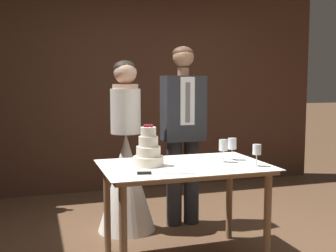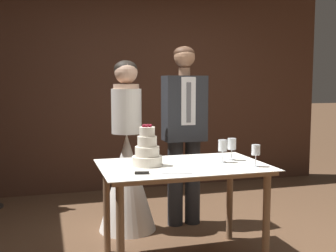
# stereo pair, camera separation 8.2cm
# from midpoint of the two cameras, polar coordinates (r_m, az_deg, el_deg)

# --- Properties ---
(wall_back) EXTENTS (5.10, 0.12, 2.90)m
(wall_back) POSITION_cam_midpoint_polar(r_m,az_deg,el_deg) (5.55, -4.47, 6.48)
(wall_back) COLOR #472B1E
(wall_back) RESTS_ON ground_plane
(cake_table) EXTENTS (1.28, 0.83, 0.77)m
(cake_table) POSITION_cam_midpoint_polar(r_m,az_deg,el_deg) (3.28, 1.46, -6.85)
(cake_table) COLOR #8E6B4C
(cake_table) RESTS_ON ground_plane
(tiered_cake) EXTENTS (0.23, 0.23, 0.32)m
(tiered_cake) POSITION_cam_midpoint_polar(r_m,az_deg,el_deg) (3.21, -3.40, -3.44)
(tiered_cake) COLOR silver
(tiered_cake) RESTS_ON cake_table
(cake_knife) EXTENTS (0.40, 0.11, 0.02)m
(cake_knife) POSITION_cam_midpoint_polar(r_m,az_deg,el_deg) (2.93, -2.63, -6.40)
(cake_knife) COLOR silver
(cake_knife) RESTS_ON cake_table
(wine_glass_near) EXTENTS (0.07, 0.07, 0.18)m
(wine_glass_near) POSITION_cam_midpoint_polar(r_m,az_deg,el_deg) (3.46, 8.02, -2.55)
(wine_glass_near) COLOR silver
(wine_glass_near) RESTS_ON cake_table
(wine_glass_middle) EXTENTS (0.06, 0.06, 0.17)m
(wine_glass_middle) POSITION_cam_midpoint_polar(r_m,az_deg,el_deg) (3.24, 11.23, -3.31)
(wine_glass_middle) COLOR silver
(wine_glass_middle) RESTS_ON cake_table
(wine_glass_far) EXTENTS (0.07, 0.07, 0.18)m
(wine_glass_far) POSITION_cam_midpoint_polar(r_m,az_deg,el_deg) (3.36, 6.82, -2.77)
(wine_glass_far) COLOR silver
(wine_glass_far) RESTS_ON cake_table
(bride) EXTENTS (0.54, 0.54, 1.60)m
(bride) POSITION_cam_midpoint_polar(r_m,az_deg,el_deg) (4.00, -6.27, -5.75)
(bride) COLOR white
(bride) RESTS_ON ground_plane
(groom) EXTENTS (0.40, 0.25, 1.74)m
(groom) POSITION_cam_midpoint_polar(r_m,az_deg,el_deg) (4.09, 1.48, -0.09)
(groom) COLOR #282B30
(groom) RESTS_ON ground_plane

